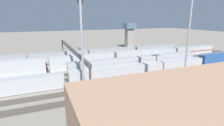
# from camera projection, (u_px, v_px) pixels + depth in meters

# --- Properties ---
(ground_plane) EXTENTS (400.00, 400.00, 0.00)m
(ground_plane) POSITION_uv_depth(u_px,v_px,m) (111.00, 70.00, 62.98)
(ground_plane) COLOR gray
(track_bed_0) EXTENTS (140.00, 2.80, 0.12)m
(track_bed_0) POSITION_uv_depth(u_px,v_px,m) (95.00, 58.00, 80.87)
(track_bed_0) COLOR #3D3833
(track_bed_0) RESTS_ON ground_plane
(track_bed_1) EXTENTS (140.00, 2.80, 0.12)m
(track_bed_1) POSITION_uv_depth(u_px,v_px,m) (98.00, 60.00, 76.39)
(track_bed_1) COLOR #3D3833
(track_bed_1) RESTS_ON ground_plane
(track_bed_2) EXTENTS (140.00, 2.80, 0.12)m
(track_bed_2) POSITION_uv_depth(u_px,v_px,m) (102.00, 63.00, 71.92)
(track_bed_2) COLOR #3D3833
(track_bed_2) RESTS_ON ground_plane
(track_bed_3) EXTENTS (140.00, 2.80, 0.12)m
(track_bed_3) POSITION_uv_depth(u_px,v_px,m) (106.00, 66.00, 67.44)
(track_bed_3) COLOR #3D3833
(track_bed_3) RESTS_ON ground_plane
(track_bed_4) EXTENTS (140.00, 2.80, 0.12)m
(track_bed_4) POSITION_uv_depth(u_px,v_px,m) (111.00, 69.00, 62.97)
(track_bed_4) COLOR #3D3833
(track_bed_4) RESTS_ON ground_plane
(track_bed_5) EXTENTS (140.00, 2.80, 0.12)m
(track_bed_5) POSITION_uv_depth(u_px,v_px,m) (117.00, 73.00, 58.49)
(track_bed_5) COLOR #3D3833
(track_bed_5) RESTS_ON ground_plane
(track_bed_6) EXTENTS (140.00, 2.80, 0.12)m
(track_bed_6) POSITION_uv_depth(u_px,v_px,m) (123.00, 78.00, 54.02)
(track_bed_6) COLOR #4C443D
(track_bed_6) RESTS_ON ground_plane
(track_bed_7) EXTENTS (140.00, 2.80, 0.12)m
(track_bed_7) POSITION_uv_depth(u_px,v_px,m) (131.00, 83.00, 49.54)
(track_bed_7) COLOR #4C443D
(track_bed_7) RESTS_ON ground_plane
(track_bed_8) EXTENTS (140.00, 2.80, 0.12)m
(track_bed_8) POSITION_uv_depth(u_px,v_px,m) (141.00, 90.00, 45.07)
(track_bed_8) COLOR #4C443D
(track_bed_8) RESTS_ON ground_plane
(train_on_track_0) EXTENTS (95.60, 3.06, 3.80)m
(train_on_track_0) POSITION_uv_depth(u_px,v_px,m) (88.00, 54.00, 79.16)
(train_on_track_0) COLOR #A8AAB2
(train_on_track_0) RESTS_ON ground_plane
(train_on_track_6) EXTENTS (90.60, 3.00, 4.40)m
(train_on_track_6) POSITION_uv_depth(u_px,v_px,m) (140.00, 70.00, 55.59)
(train_on_track_6) COLOR #285193
(train_on_track_6) RESTS_ON ground_plane
(train_on_track_3) EXTENTS (71.40, 3.00, 5.00)m
(train_on_track_3) POSITION_uv_depth(u_px,v_px,m) (83.00, 62.00, 63.52)
(train_on_track_3) COLOR silver
(train_on_track_3) RESTS_ON ground_plane
(train_on_track_5) EXTENTS (47.20, 3.00, 5.00)m
(train_on_track_5) POSITION_uv_depth(u_px,v_px,m) (137.00, 64.00, 60.69)
(train_on_track_5) COLOR #B7BABF
(train_on_track_5) RESTS_ON ground_plane
(train_on_track_2) EXTENTS (119.80, 3.06, 3.80)m
(train_on_track_2) POSITION_uv_depth(u_px,v_px,m) (104.00, 58.00, 71.74)
(train_on_track_2) COLOR #B7BABF
(train_on_track_2) RESTS_ON ground_plane
(light_mast_0) EXTENTS (2.80, 0.70, 25.18)m
(light_mast_0) POSITION_uv_depth(u_px,v_px,m) (81.00, 22.00, 78.02)
(light_mast_0) COLOR #9EA0A5
(light_mast_0) RESTS_ON ground_plane
(light_mast_1) EXTENTS (2.80, 0.70, 31.87)m
(light_mast_1) POSITION_uv_depth(u_px,v_px,m) (80.00, 7.00, 31.00)
(light_mast_1) COLOR #9EA0A5
(light_mast_1) RESTS_ON ground_plane
(light_mast_2) EXTENTS (2.80, 0.70, 32.02)m
(light_mast_2) POSITION_uv_depth(u_px,v_px,m) (80.00, 13.00, 76.89)
(light_mast_2) COLOR #9EA0A5
(light_mast_2) RESTS_ON ground_plane
(light_mast_3) EXTENTS (2.80, 0.70, 25.00)m
(light_mast_3) POSITION_uv_depth(u_px,v_px,m) (190.00, 25.00, 43.34)
(light_mast_3) COLOR #9EA0A5
(light_mast_3) RESTS_ON ground_plane
(signal_gantry) EXTENTS (0.70, 45.00, 8.80)m
(signal_gantry) POSITION_uv_depth(u_px,v_px,m) (71.00, 51.00, 55.97)
(signal_gantry) COLOR #4C4742
(signal_gantry) RESTS_ON ground_plane
(control_tower) EXTENTS (6.00, 6.00, 14.89)m
(control_tower) POSITION_uv_depth(u_px,v_px,m) (129.00, 34.00, 103.23)
(control_tower) COLOR gray
(control_tower) RESTS_ON ground_plane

